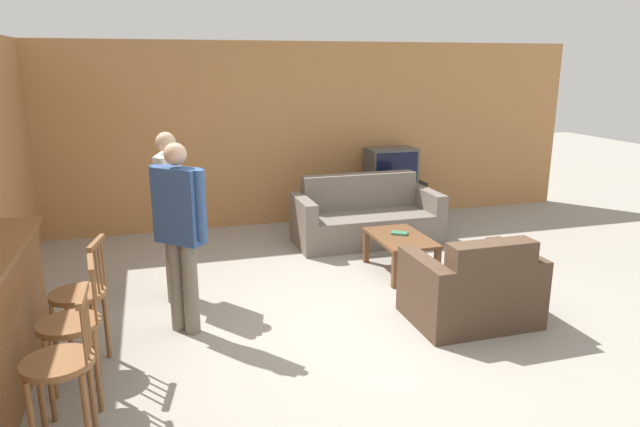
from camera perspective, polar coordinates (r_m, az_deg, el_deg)
The scene contains 13 objects.
ground_plane at distance 5.25m, azimuth 4.74°, elevation -11.22°, with size 24.00×24.00×0.00m, color gray.
wall_back at distance 8.29m, azimuth -4.31°, elevation 7.84°, with size 9.40×0.08×2.60m.
bar_chair_near at distance 3.79m, azimuth -24.42°, elevation -14.21°, with size 0.42×0.42×1.03m.
bar_chair_mid at distance 4.26m, azimuth -23.52°, elevation -10.82°, with size 0.46×0.46×1.03m.
bar_chair_far at distance 4.73m, azimuth -22.84°, elevation -8.16°, with size 0.49×0.49×1.03m.
couch_far at distance 7.58m, azimuth 4.56°, elevation -0.52°, with size 1.89×0.85×0.86m.
armchair_near at distance 5.40m, azimuth 15.03°, elevation -7.44°, with size 1.10×0.81×0.84m.
coffee_table at distance 6.47m, azimuth 8.04°, elevation -2.83°, with size 0.57×0.92×0.42m.
tv_unit at distance 8.66m, azimuth 7.02°, elevation 1.26°, with size 1.00×0.46×0.57m.
tv at distance 8.55m, azimuth 7.14°, elevation 4.80°, with size 0.71×0.43×0.51m.
book_on_table at distance 6.53m, azimuth 7.97°, elevation -1.96°, with size 0.21×0.20×0.02m.
person_by_window at distance 5.71m, azimuth -14.75°, elevation 0.63°, with size 0.27×0.54×1.68m.
person_by_counter at distance 4.98m, azimuth -13.84°, elevation -1.42°, with size 0.43×0.42×1.67m.
Camera 1 is at (-1.75, -4.39, 2.30)m, focal length 32.00 mm.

